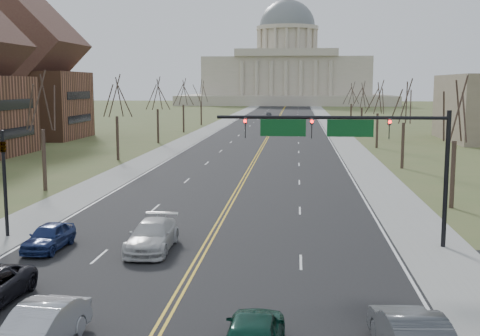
% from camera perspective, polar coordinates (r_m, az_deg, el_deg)
% --- Properties ---
extents(road, '(20.00, 380.00, 0.01)m').
position_cam_1_polar(road, '(128.61, 3.31, 4.11)').
color(road, black).
rests_on(road, ground).
extents(cross_road, '(120.00, 14.00, 0.01)m').
position_cam_1_polar(cross_road, '(26.12, -5.41, -11.11)').
color(cross_road, black).
rests_on(cross_road, ground).
extents(sidewalk_left, '(4.00, 380.00, 0.03)m').
position_cam_1_polar(sidewalk_left, '(129.60, -2.02, 4.16)').
color(sidewalk_left, gray).
rests_on(sidewalk_left, ground).
extents(sidewalk_right, '(4.00, 380.00, 0.03)m').
position_cam_1_polar(sidewalk_right, '(128.73, 8.66, 4.04)').
color(sidewalk_right, gray).
rests_on(sidewalk_right, ground).
extents(center_line, '(0.42, 380.00, 0.01)m').
position_cam_1_polar(center_line, '(128.61, 3.31, 4.12)').
color(center_line, gold).
rests_on(center_line, road).
extents(edge_line_left, '(0.15, 380.00, 0.01)m').
position_cam_1_polar(edge_line_left, '(129.34, -1.05, 4.15)').
color(edge_line_left, silver).
rests_on(edge_line_left, road).
extents(edge_line_right, '(0.15, 380.00, 0.01)m').
position_cam_1_polar(edge_line_right, '(128.62, 7.68, 4.06)').
color(edge_line_right, silver).
rests_on(edge_line_right, road).
extents(capitol, '(90.00, 60.00, 50.00)m').
position_cam_1_polar(capitol, '(268.25, 4.46, 9.11)').
color(capitol, beige).
rests_on(capitol, ground).
extents(signal_mast, '(12.12, 0.44, 7.20)m').
position_cam_1_polar(signal_mast, '(31.97, 10.29, 2.86)').
color(signal_mast, black).
rests_on(signal_mast, ground).
extents(signal_left, '(0.32, 0.36, 6.00)m').
position_cam_1_polar(signal_left, '(35.97, -21.46, -0.29)').
color(signal_left, black).
rests_on(signal_left, ground).
extents(tree_r_0, '(3.74, 3.74, 8.50)m').
position_cam_1_polar(tree_r_0, '(43.64, 19.78, 4.88)').
color(tree_r_0, '#372820').
rests_on(tree_r_0, ground).
extents(tree_l_0, '(3.96, 3.96, 9.00)m').
position_cam_1_polar(tree_l_0, '(50.49, -18.30, 5.74)').
color(tree_l_0, '#372820').
rests_on(tree_l_0, ground).
extents(tree_r_1, '(3.74, 3.74, 8.50)m').
position_cam_1_polar(tree_r_1, '(63.20, 15.31, 5.86)').
color(tree_r_1, '#372820').
rests_on(tree_r_1, ground).
extents(tree_l_1, '(3.96, 3.96, 9.00)m').
position_cam_1_polar(tree_l_1, '(69.28, -11.64, 6.46)').
color(tree_l_1, '#372820').
rests_on(tree_l_1, ground).
extents(tree_r_2, '(3.74, 3.74, 8.50)m').
position_cam_1_polar(tree_r_2, '(82.97, 12.96, 6.37)').
color(tree_r_2, '#372820').
rests_on(tree_r_2, ground).
extents(tree_l_2, '(3.96, 3.96, 9.00)m').
position_cam_1_polar(tree_l_2, '(88.59, -7.84, 6.83)').
color(tree_l_2, '#372820').
rests_on(tree_l_2, ground).
extents(tree_r_3, '(3.74, 3.74, 8.50)m').
position_cam_1_polar(tree_r_3, '(102.82, 11.51, 6.67)').
color(tree_r_3, '#372820').
rests_on(tree_r_3, ground).
extents(tree_l_3, '(3.96, 3.96, 9.00)m').
position_cam_1_polar(tree_l_3, '(108.16, -5.40, 7.05)').
color(tree_l_3, '#372820').
rests_on(tree_l_3, ground).
extents(tree_r_4, '(3.74, 3.74, 8.50)m').
position_cam_1_polar(tree_r_4, '(122.73, 10.53, 6.87)').
color(tree_r_4, '#372820').
rests_on(tree_r_4, ground).
extents(tree_l_4, '(3.96, 3.96, 9.00)m').
position_cam_1_polar(tree_l_4, '(127.86, -3.72, 7.20)').
color(tree_l_4, '#372820').
rests_on(tree_l_4, ground).
extents(bldg_left_far, '(17.10, 14.28, 23.25)m').
position_cam_1_polar(bldg_left_far, '(101.66, -19.64, 8.05)').
color(bldg_left_far, brown).
rests_on(bldg_left_far, ground).
extents(car_nb_inner_lead, '(1.98, 4.65, 1.57)m').
position_cam_1_polar(car_nb_inner_lead, '(19.41, 1.28, -15.50)').
color(car_nb_inner_lead, '#0D3B2D').
rests_on(car_nb_inner_lead, road).
extents(car_sb_inner_lead, '(2.01, 4.67, 1.50)m').
position_cam_1_polar(car_sb_inner_lead, '(20.88, -18.51, -14.29)').
color(car_sb_inner_lead, '#ADAFB5').
rests_on(car_sb_inner_lead, road).
extents(car_sb_inner_second, '(2.23, 5.29, 1.52)m').
position_cam_1_polar(car_sb_inner_second, '(31.53, -8.32, -6.37)').
color(car_sb_inner_second, beige).
rests_on(car_sb_inner_second, road).
extents(car_sb_outer_second, '(1.75, 4.09, 1.38)m').
position_cam_1_polar(car_sb_outer_second, '(32.83, -17.67, -6.22)').
color(car_sb_outer_second, navy).
rests_on(car_sb_outer_second, road).
extents(car_far_nb, '(3.08, 6.12, 1.66)m').
position_cam_1_polar(car_far_nb, '(108.07, 4.10, 3.83)').
color(car_far_nb, black).
rests_on(car_far_nb, road).
extents(car_far_sb, '(1.79, 4.13, 1.39)m').
position_cam_1_polar(car_far_sb, '(156.99, 2.74, 5.06)').
color(car_far_sb, '#43464A').
rests_on(car_far_sb, road).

